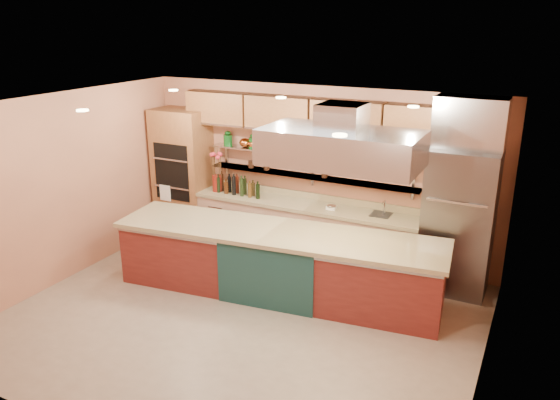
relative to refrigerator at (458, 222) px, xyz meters
The scene contains 21 objects.
floor 3.35m from the refrigerator, 137.68° to the right, with size 6.00×5.00×0.02m, color gray.
ceiling 3.63m from the refrigerator, 137.68° to the right, with size 6.00×5.00×0.02m, color black.
wall_back 2.40m from the refrigerator, behind, with size 6.00×0.04×2.80m, color tan.
wall_front 5.21m from the refrigerator, 116.86° to the right, with size 6.00×0.04×2.80m, color tan.
wall_left 5.77m from the refrigerator, 158.20° to the right, with size 0.04×5.00×2.80m, color tan.
wall_right 2.26m from the refrigerator, 73.10° to the right, with size 0.04×5.00×2.80m, color tan.
oven_stack 4.80m from the refrigerator, behind, with size 0.95×0.64×2.30m, color #955E36.
refrigerator is the anchor object (origin of this frame).
back_counter 2.47m from the refrigerator, behind, with size 3.84×0.64×0.93m, color tan.
wall_shelf_lower 2.43m from the refrigerator, behind, with size 3.60×0.26×0.03m, color #B5B8BD.
wall_shelf_upper 2.50m from the refrigerator, behind, with size 3.60×0.26×0.03m, color #B5B8BD.
upper_cabinets 2.69m from the refrigerator, behind, with size 4.60×0.36×0.55m, color #955E36.
range_hood 2.20m from the refrigerator, 136.58° to the right, with size 2.00×1.00×0.45m, color #B5B8BD.
ceiling_downlights 3.50m from the refrigerator, 140.46° to the right, with size 4.00×2.80×0.02m, color #FFE5A5.
island 2.64m from the refrigerator, 150.48° to the right, with size 4.60×1.00×0.96m, color maroon.
flower_vase 4.06m from the refrigerator, behind, with size 0.16×0.16×0.29m, color maroon.
oil_bottle_cluster 3.61m from the refrigerator, behind, with size 0.89×0.26×0.29m, color black.
kitchen_scale 1.93m from the refrigerator, behind, with size 0.15×0.11×0.08m, color white.
bar_faucet 1.11m from the refrigerator, behind, with size 0.03×0.03×0.23m, color silver.
copper_kettle 3.70m from the refrigerator, behind, with size 0.19×0.19×0.15m, color #B75F2A.
green_canister 2.92m from the refrigerator, behind, with size 0.14×0.14×0.17m, color #0E4314.
Camera 1 is at (3.32, -5.47, 3.79)m, focal length 35.00 mm.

